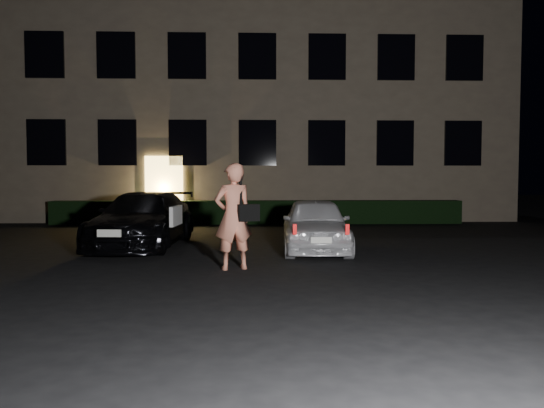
{
  "coord_description": "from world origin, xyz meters",
  "views": [
    {
      "loc": [
        -0.13,
        -8.99,
        1.75
      ],
      "look_at": [
        0.24,
        2.0,
        1.17
      ],
      "focal_mm": 35.0,
      "sensor_mm": 36.0,
      "label": 1
    }
  ],
  "objects": [
    {
      "name": "hedge",
      "position": [
        0.0,
        10.5,
        0.42
      ],
      "size": [
        15.0,
        0.7,
        0.85
      ],
      "primitive_type": "cube",
      "color": "black",
      "rests_on": "ground"
    },
    {
      "name": "hatch",
      "position": [
        1.29,
        3.26,
        0.63
      ],
      "size": [
        1.67,
        3.76,
        1.26
      ],
      "rotation": [
        0.0,
        0.0,
        -0.05
      ],
      "color": "white",
      "rests_on": "ground"
    },
    {
      "name": "building",
      "position": [
        -0.0,
        14.99,
        6.0
      ],
      "size": [
        20.0,
        8.11,
        12.0
      ],
      "color": "#726251",
      "rests_on": "ground"
    },
    {
      "name": "man",
      "position": [
        -0.52,
        0.9,
        1.0
      ],
      "size": [
        0.93,
        0.7,
        1.99
      ],
      "rotation": [
        0.0,
        0.0,
        3.5
      ],
      "color": "#E88668",
      "rests_on": "ground"
    },
    {
      "name": "ground",
      "position": [
        0.0,
        0.0,
        0.0
      ],
      "size": [
        80.0,
        80.0,
        0.0
      ],
      "primitive_type": "plane",
      "color": "black",
      "rests_on": "ground"
    },
    {
      "name": "sedan",
      "position": [
        -2.89,
        4.23,
        0.68
      ],
      "size": [
        2.26,
        4.84,
        1.35
      ],
      "rotation": [
        0.0,
        0.0,
        -0.08
      ],
      "color": "black",
      "rests_on": "ground"
    }
  ]
}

